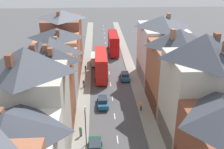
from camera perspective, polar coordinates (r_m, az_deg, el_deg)
pavement_left at (r=60.04m, az=-5.58°, el=1.05°), size 2.20×104.00×0.14m
pavement_right at (r=60.46m, az=4.13°, el=1.26°), size 2.20×104.00×0.14m
centre_line_dashes at (r=58.21m, az=-0.61°, el=0.37°), size 0.14×97.80×0.01m
terrace_row_left at (r=38.50m, az=-14.54°, el=-2.43°), size 8.00×58.68×14.38m
terrace_row_right at (r=36.36m, az=17.51°, el=-4.04°), size 8.00×51.57×14.94m
double_decker_bus_lead at (r=55.26m, az=-2.40°, el=2.23°), size 2.74×10.80×5.30m
double_decker_bus_mid_street at (r=70.79m, az=0.28°, el=6.94°), size 2.74×10.80×5.30m
car_near_blue at (r=89.09m, az=0.38°, el=8.98°), size 1.90×4.10×1.64m
car_near_silver at (r=34.59m, az=-3.74°, el=-15.57°), size 1.90×3.98×1.70m
car_parked_left_a at (r=54.70m, az=2.82°, el=-0.29°), size 1.90×4.13×1.58m
car_parked_left_b at (r=44.65m, az=-2.03°, el=-5.88°), size 1.90×4.29×1.66m
car_mid_white at (r=66.52m, az=-2.56°, el=4.08°), size 1.90×3.84×1.71m
delivery_van at (r=62.86m, az=-3.69°, el=3.38°), size 2.20×5.20×2.41m
pedestrian_mid_left at (r=37.36m, az=-6.85°, el=-12.06°), size 0.36×0.22×1.61m
pedestrian_mid_right at (r=43.22m, az=6.35°, el=-6.77°), size 0.36×0.22×1.61m
pedestrian_far_left at (r=51.06m, az=-6.21°, el=-1.87°), size 0.36×0.22×1.61m
pedestrian_far_right at (r=58.22m, az=-5.79°, el=1.35°), size 0.36×0.22×1.61m
street_lamp at (r=34.60m, az=-5.78°, el=-10.74°), size 0.20×1.12×5.50m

